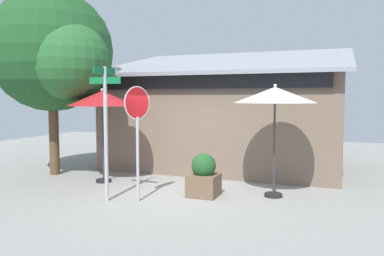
{
  "coord_description": "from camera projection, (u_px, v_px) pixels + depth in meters",
  "views": [
    {
      "loc": [
        3.9,
        -8.86,
        2.45
      ],
      "look_at": [
        0.03,
        1.2,
        1.6
      ],
      "focal_mm": 36.25,
      "sensor_mm": 36.0,
      "label": 1
    }
  ],
  "objects": [
    {
      "name": "sidewalk_planter",
      "position": [
        204.0,
        176.0,
        9.62
      ],
      "size": [
        0.72,
        0.72,
        1.07
      ],
      "color": "brown",
      "rests_on": "ground"
    },
    {
      "name": "cafe_building",
      "position": [
        228.0,
        118.0,
        13.98
      ],
      "size": [
        8.26,
        5.77,
        4.34
      ],
      "color": "#705B4C",
      "rests_on": "ground"
    },
    {
      "name": "patio_umbrella_crimson_left",
      "position": [
        102.0,
        99.0,
        11.06
      ],
      "size": [
        1.97,
        1.97,
        2.71
      ],
      "color": "black",
      "rests_on": "ground"
    },
    {
      "name": "stop_sign",
      "position": [
        137.0,
        121.0,
        9.0
      ],
      "size": [
        0.26,
        0.73,
        2.71
      ],
      "color": "#A8AAB2",
      "rests_on": "ground"
    },
    {
      "name": "street_sign_post",
      "position": [
        106.0,
        120.0,
        9.06
      ],
      "size": [
        0.85,
        0.91,
        3.17
      ],
      "color": "#A8AAB2",
      "rests_on": "ground"
    },
    {
      "name": "ground_plane",
      "position": [
        174.0,
        196.0,
        9.83
      ],
      "size": [
        28.0,
        28.0,
        0.1
      ],
      "primitive_type": "cube",
      "color": "gray"
    },
    {
      "name": "patio_umbrella_ivory_center",
      "position": [
        275.0,
        96.0,
        9.39
      ],
      "size": [
        1.99,
        1.99,
        2.78
      ],
      "color": "black",
      "rests_on": "ground"
    },
    {
      "name": "shade_tree",
      "position": [
        55.0,
        53.0,
        11.93
      ],
      "size": [
        4.08,
        3.77,
        5.79
      ],
      "color": "brown",
      "rests_on": "ground"
    }
  ]
}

